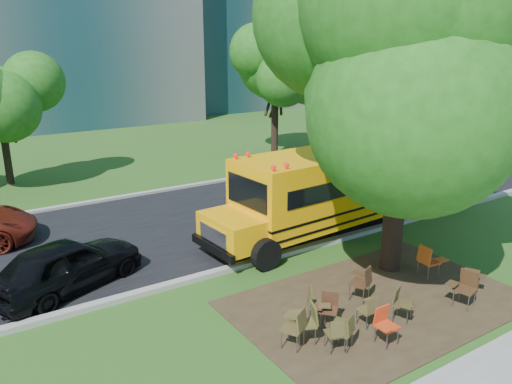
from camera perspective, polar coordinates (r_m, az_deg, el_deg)
ground at (r=12.52m, az=8.81°, el=-12.69°), size 160.00×160.00×0.00m
dirt_patch at (r=12.83m, az=13.75°, el=-12.15°), size 7.00×4.50×0.03m
asphalt_road at (r=17.83m, az=-6.20°, el=-3.29°), size 80.00×8.00×0.04m
kerb_near at (r=14.59m, az=0.97°, el=-7.68°), size 80.00×0.25×0.14m
kerb_far at (r=21.38m, az=-11.17°, el=0.07°), size 80.00×0.25×0.14m
bg_tree_3 at (r=26.89m, az=2.23°, el=14.51°), size 5.60×5.60×7.84m
bg_tree_4 at (r=31.50m, az=15.65°, el=13.01°), size 5.00×5.00×6.85m
main_tree at (r=13.34m, az=16.71°, el=12.23°), size 7.20×7.20×8.82m
school_bus at (r=17.66m, az=12.03°, el=1.55°), size 11.29×3.21×2.73m
chair_0 at (r=10.62m, az=4.58°, el=-14.85°), size 0.61×0.73×0.90m
chair_1 at (r=10.64m, az=9.28°, el=-15.42°), size 0.62×0.48×0.79m
chair_2 at (r=10.75m, az=10.18°, el=-15.10°), size 0.54×0.64×0.79m
chair_3 at (r=11.05m, az=14.49°, el=-14.23°), size 0.55×0.50×0.85m
chair_4 at (r=11.58m, az=12.88°, el=-12.77°), size 0.51×0.46×0.79m
chair_5 at (r=11.99m, az=16.22°, el=-11.91°), size 0.55×0.64×0.80m
chair_6 at (r=13.05m, az=22.80°, el=-9.78°), size 0.65×0.63×0.92m
chair_7 at (r=13.70m, az=23.51°, el=-9.03°), size 0.63×0.52×0.77m
chair_8 at (r=10.85m, az=5.92°, el=-14.21°), size 0.57×0.72×0.89m
chair_9 at (r=11.48m, az=8.23°, el=-12.72°), size 0.69×0.55×0.81m
chair_10 at (r=11.52m, az=6.77°, el=-12.37°), size 0.57×0.73×0.85m
chair_11 at (r=12.58m, az=12.08°, el=-9.82°), size 0.62×0.72×0.91m
chair_12 at (r=14.11m, az=19.13°, el=-7.25°), size 0.56×0.67×0.96m
black_car at (r=13.71m, az=-20.77°, el=-7.74°), size 4.30×3.00×1.36m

